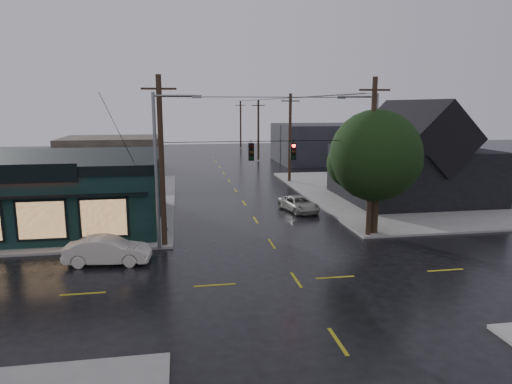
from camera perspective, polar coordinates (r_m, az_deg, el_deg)
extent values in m
plane|color=black|center=(22.87, 5.04, -10.89)|extent=(160.00, 160.00, 0.00)
cube|color=gray|center=(43.86, -28.75, -1.52)|extent=(28.00, 28.00, 0.15)
cube|color=gray|center=(48.60, 22.18, 0.12)|extent=(28.00, 28.00, 0.15)
cube|color=black|center=(35.40, -25.05, -0.27)|extent=(16.00, 12.00, 4.20)
cube|color=black|center=(35.06, -25.37, 3.58)|extent=(16.30, 12.30, 0.60)
cube|color=#FF1E14|center=(29.28, -28.51, 1.97)|extent=(7.00, 0.16, 0.90)
cube|color=black|center=(43.18, 18.82, 2.21)|extent=(12.00, 11.00, 4.50)
cylinder|color=black|center=(30.90, 14.44, -1.50)|extent=(0.70, 0.70, 3.76)
sphere|color=black|center=(30.40, 14.73, 4.43)|extent=(5.92, 5.92, 5.92)
cylinder|color=black|center=(27.66, 1.85, 6.38)|extent=(13.00, 0.04, 0.04)
cube|color=#2E2622|center=(61.44, -17.60, 4.51)|extent=(12.00, 10.00, 4.40)
cube|color=#25252A|center=(69.19, 8.54, 6.05)|extent=(14.00, 12.00, 5.60)
imported|color=beige|center=(25.99, -18.06, -6.96)|extent=(4.63, 1.99, 1.48)
imported|color=#A0A094|center=(36.85, 5.39, -1.50)|extent=(2.95, 4.67, 1.20)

